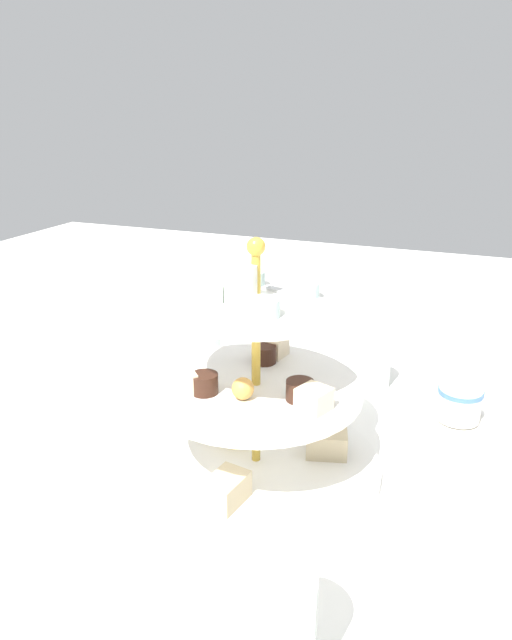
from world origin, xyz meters
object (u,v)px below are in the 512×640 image
at_px(teacup_with_saucer, 459,406).
at_px(water_glass_mid_back, 203,355).
at_px(water_glass_tall_right, 269,625).
at_px(water_glass_short_left, 369,363).
at_px(tiered_serving_stand, 255,403).

height_order(teacup_with_saucer, water_glass_mid_back, water_glass_mid_back).
relative_size(water_glass_tall_right, teacup_with_saucer, 1.22).
height_order(water_glass_short_left, water_glass_mid_back, water_glass_mid_back).
xyz_separation_m(water_glass_short_left, teacup_with_saucer, (-0.14, 0.07, -0.01)).
relative_size(water_glass_tall_right, water_glass_mid_back, 1.34).
xyz_separation_m(tiered_serving_stand, water_glass_mid_back, (0.16, -0.19, -0.04)).
relative_size(tiered_serving_stand, water_glass_mid_back, 3.55).
bearing_deg(water_glass_tall_right, water_glass_mid_back, -58.50).
xyz_separation_m(water_glass_short_left, water_glass_mid_back, (0.24, 0.08, 0.01)).
distance_m(water_glass_short_left, teacup_with_saucer, 0.15).
distance_m(teacup_with_saucer, water_glass_mid_back, 0.38).
bearing_deg(teacup_with_saucer, tiered_serving_stand, 42.17).
height_order(tiered_serving_stand, water_glass_mid_back, tiered_serving_stand).
height_order(tiered_serving_stand, water_glass_short_left, tiered_serving_stand).
relative_size(water_glass_short_left, water_glass_mid_back, 0.87).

